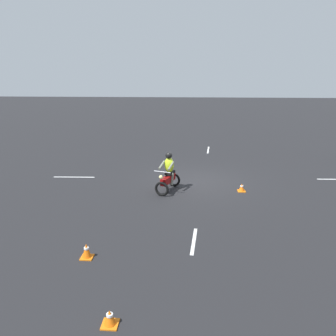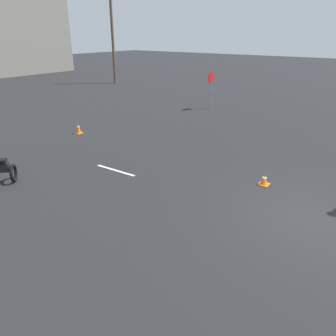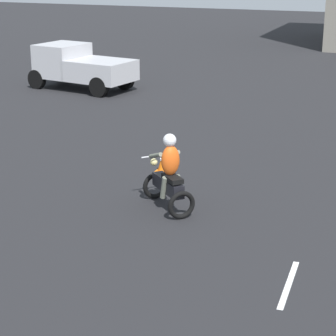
# 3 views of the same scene
# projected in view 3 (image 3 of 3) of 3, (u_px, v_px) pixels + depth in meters

# --- Properties ---
(motorcycle_rider_background) EXTENTS (1.43, 1.40, 1.66)m
(motorcycle_rider_background) POSITION_uv_depth(u_px,v_px,m) (169.00, 176.00, 13.68)
(motorcycle_rider_background) COLOR black
(motorcycle_rider_background) RESTS_ON ground
(pickup_truck) EXTENTS (4.41, 2.63, 1.73)m
(pickup_truck) POSITION_uv_depth(u_px,v_px,m) (80.00, 66.00, 25.90)
(pickup_truck) COLOR black
(pickup_truck) RESTS_ON ground
(traffic_cone_far_right) EXTENTS (0.32, 0.32, 0.48)m
(traffic_cone_far_right) POSITION_uv_depth(u_px,v_px,m) (163.00, 163.00, 16.20)
(traffic_cone_far_right) COLOR orange
(traffic_cone_far_right) RESTS_ON ground
(lane_stripe_n) EXTENTS (0.17, 1.72, 0.01)m
(lane_stripe_n) POSITION_uv_depth(u_px,v_px,m) (289.00, 284.00, 10.73)
(lane_stripe_n) COLOR silver
(lane_stripe_n) RESTS_ON ground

